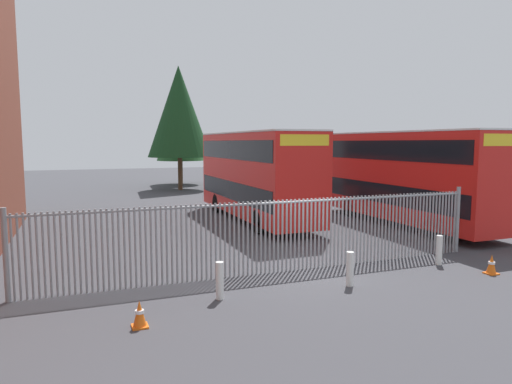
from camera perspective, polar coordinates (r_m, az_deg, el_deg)
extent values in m
plane|color=#3D3D42|center=(21.65, -3.85, -4.19)|extent=(100.00, 100.00, 0.00)
cylinder|color=gray|center=(12.76, -28.80, -7.28)|extent=(0.06, 0.06, 2.20)
cylinder|color=gray|center=(12.74, -28.17, -7.27)|extent=(0.06, 0.06, 2.20)
cylinder|color=gray|center=(12.73, -27.54, -7.25)|extent=(0.06, 0.06, 2.20)
cylinder|color=gray|center=(12.71, -26.91, -7.24)|extent=(0.06, 0.06, 2.20)
cylinder|color=gray|center=(12.70, -26.28, -7.22)|extent=(0.06, 0.06, 2.20)
cylinder|color=gray|center=(12.69, -25.65, -7.20)|extent=(0.06, 0.06, 2.20)
cylinder|color=gray|center=(12.67, -25.02, -7.18)|extent=(0.06, 0.06, 2.20)
cylinder|color=gray|center=(12.67, -24.38, -7.16)|extent=(0.06, 0.06, 2.20)
cylinder|color=gray|center=(12.66, -23.75, -7.14)|extent=(0.06, 0.06, 2.20)
cylinder|color=gray|center=(12.65, -23.11, -7.12)|extent=(0.06, 0.06, 2.20)
cylinder|color=gray|center=(12.65, -22.47, -7.10)|extent=(0.06, 0.06, 2.20)
cylinder|color=gray|center=(12.64, -21.84, -7.08)|extent=(0.06, 0.06, 2.20)
cylinder|color=gray|center=(12.64, -21.20, -7.05)|extent=(0.06, 0.06, 2.20)
cylinder|color=gray|center=(12.64, -20.56, -7.03)|extent=(0.06, 0.06, 2.20)
cylinder|color=gray|center=(12.64, -19.93, -7.00)|extent=(0.06, 0.06, 2.20)
cylinder|color=gray|center=(12.65, -19.29, -6.97)|extent=(0.06, 0.06, 2.20)
cylinder|color=gray|center=(12.65, -18.65, -6.95)|extent=(0.06, 0.06, 2.20)
cylinder|color=gray|center=(12.66, -18.02, -6.92)|extent=(0.06, 0.06, 2.20)
cylinder|color=gray|center=(12.66, -17.38, -6.89)|extent=(0.06, 0.06, 2.20)
cylinder|color=gray|center=(12.67, -16.75, -6.86)|extent=(0.06, 0.06, 2.20)
cylinder|color=gray|center=(12.68, -16.12, -6.83)|extent=(0.06, 0.06, 2.20)
cylinder|color=gray|center=(12.70, -15.48, -6.80)|extent=(0.06, 0.06, 2.20)
cylinder|color=gray|center=(12.71, -14.85, -6.77)|extent=(0.06, 0.06, 2.20)
cylinder|color=gray|center=(12.72, -14.23, -6.73)|extent=(0.06, 0.06, 2.20)
cylinder|color=gray|center=(12.74, -13.60, -6.70)|extent=(0.06, 0.06, 2.20)
cylinder|color=gray|center=(12.76, -12.97, -6.66)|extent=(0.06, 0.06, 2.20)
cylinder|color=gray|center=(12.78, -12.35, -6.63)|extent=(0.06, 0.06, 2.20)
cylinder|color=gray|center=(12.80, -11.73, -6.59)|extent=(0.06, 0.06, 2.20)
cylinder|color=gray|center=(12.82, -11.11, -6.56)|extent=(0.06, 0.06, 2.20)
cylinder|color=gray|center=(12.85, -10.49, -6.52)|extent=(0.06, 0.06, 2.20)
cylinder|color=gray|center=(12.87, -9.88, -6.48)|extent=(0.06, 0.06, 2.20)
cylinder|color=gray|center=(12.90, -9.27, -6.44)|extent=(0.06, 0.06, 2.20)
cylinder|color=gray|center=(12.93, -8.66, -6.41)|extent=(0.06, 0.06, 2.20)
cylinder|color=gray|center=(12.96, -8.05, -6.37)|extent=(0.06, 0.06, 2.20)
cylinder|color=gray|center=(12.99, -7.45, -6.33)|extent=(0.06, 0.06, 2.20)
cylinder|color=gray|center=(13.02, -6.85, -6.29)|extent=(0.06, 0.06, 2.20)
cylinder|color=gray|center=(13.06, -6.25, -6.25)|extent=(0.06, 0.06, 2.20)
cylinder|color=gray|center=(13.09, -5.66, -6.20)|extent=(0.06, 0.06, 2.20)
cylinder|color=gray|center=(13.13, -5.07, -6.16)|extent=(0.06, 0.06, 2.20)
cylinder|color=gray|center=(13.17, -4.48, -6.12)|extent=(0.06, 0.06, 2.20)
cylinder|color=gray|center=(13.21, -3.90, -6.08)|extent=(0.06, 0.06, 2.20)
cylinder|color=gray|center=(13.25, -3.32, -6.03)|extent=(0.06, 0.06, 2.20)
cylinder|color=gray|center=(13.29, -2.74, -5.99)|extent=(0.06, 0.06, 2.20)
cylinder|color=gray|center=(13.34, -2.17, -5.95)|extent=(0.06, 0.06, 2.20)
cylinder|color=gray|center=(13.38, -1.61, -5.90)|extent=(0.06, 0.06, 2.20)
cylinder|color=gray|center=(13.43, -1.04, -5.86)|extent=(0.06, 0.06, 2.20)
cylinder|color=gray|center=(13.47, -0.48, -5.82)|extent=(0.06, 0.06, 2.20)
cylinder|color=gray|center=(13.52, 0.07, -5.77)|extent=(0.06, 0.06, 2.20)
cylinder|color=gray|center=(13.57, 0.63, -5.73)|extent=(0.06, 0.06, 2.20)
cylinder|color=gray|center=(13.62, 1.17, -5.68)|extent=(0.06, 0.06, 2.20)
cylinder|color=gray|center=(13.68, 1.72, -5.64)|extent=(0.06, 0.06, 2.20)
cylinder|color=gray|center=(13.73, 2.26, -5.59)|extent=(0.06, 0.06, 2.20)
cylinder|color=gray|center=(13.79, 2.79, -5.55)|extent=(0.06, 0.06, 2.20)
cylinder|color=gray|center=(13.84, 3.32, -5.50)|extent=(0.06, 0.06, 2.20)
cylinder|color=gray|center=(13.90, 3.85, -5.46)|extent=(0.06, 0.06, 2.20)
cylinder|color=gray|center=(13.96, 4.37, -5.41)|extent=(0.06, 0.06, 2.20)
cylinder|color=gray|center=(14.02, 4.89, -5.36)|extent=(0.06, 0.06, 2.20)
cylinder|color=gray|center=(14.08, 5.40, -5.32)|extent=(0.06, 0.06, 2.20)
cylinder|color=gray|center=(14.14, 5.91, -5.27)|extent=(0.06, 0.06, 2.20)
cylinder|color=gray|center=(14.20, 6.41, -5.23)|extent=(0.06, 0.06, 2.20)
cylinder|color=gray|center=(14.27, 6.91, -5.18)|extent=(0.06, 0.06, 2.20)
cylinder|color=gray|center=(14.33, 7.40, -5.14)|extent=(0.06, 0.06, 2.20)
cylinder|color=gray|center=(14.40, 7.89, -5.09)|extent=(0.06, 0.06, 2.20)
cylinder|color=gray|center=(14.47, 8.38, -5.04)|extent=(0.06, 0.06, 2.20)
cylinder|color=gray|center=(14.54, 8.86, -5.00)|extent=(0.06, 0.06, 2.20)
cylinder|color=gray|center=(14.61, 9.33, -4.95)|extent=(0.06, 0.06, 2.20)
cylinder|color=gray|center=(14.68, 9.80, -4.91)|extent=(0.06, 0.06, 2.20)
cylinder|color=gray|center=(14.75, 10.27, -4.86)|extent=(0.06, 0.06, 2.20)
cylinder|color=gray|center=(14.82, 10.73, -4.82)|extent=(0.06, 0.06, 2.20)
cylinder|color=gray|center=(14.89, 11.19, -4.77)|extent=(0.06, 0.06, 2.20)
cylinder|color=gray|center=(14.97, 11.64, -4.73)|extent=(0.06, 0.06, 2.20)
cylinder|color=gray|center=(15.04, 12.09, -4.68)|extent=(0.06, 0.06, 2.20)
cylinder|color=gray|center=(15.12, 12.54, -4.64)|extent=(0.06, 0.06, 2.20)
cylinder|color=gray|center=(15.20, 12.97, -4.59)|extent=(0.06, 0.06, 2.20)
cylinder|color=gray|center=(15.27, 13.41, -4.55)|extent=(0.06, 0.06, 2.20)
cylinder|color=gray|center=(15.35, 13.84, -4.51)|extent=(0.06, 0.06, 2.20)
cylinder|color=gray|center=(15.43, 14.27, -4.46)|extent=(0.06, 0.06, 2.20)
cylinder|color=gray|center=(15.51, 14.69, -4.42)|extent=(0.06, 0.06, 2.20)
cylinder|color=gray|center=(15.59, 15.10, -4.38)|extent=(0.06, 0.06, 2.20)
cylinder|color=gray|center=(15.68, 15.52, -4.33)|extent=(0.06, 0.06, 2.20)
cylinder|color=gray|center=(15.76, 15.92, -4.29)|extent=(0.06, 0.06, 2.20)
cylinder|color=gray|center=(15.84, 16.33, -4.25)|extent=(0.06, 0.06, 2.20)
cylinder|color=gray|center=(15.93, 16.73, -4.21)|extent=(0.06, 0.06, 2.20)
cylinder|color=gray|center=(16.01, 17.12, -4.16)|extent=(0.06, 0.06, 2.20)
cylinder|color=gray|center=(16.10, 17.51, -4.12)|extent=(0.06, 0.06, 2.20)
cylinder|color=gray|center=(16.19, 17.90, -4.08)|extent=(0.06, 0.06, 2.20)
cylinder|color=gray|center=(16.27, 18.28, -4.04)|extent=(0.06, 0.06, 2.20)
cylinder|color=gray|center=(16.36, 18.66, -4.00)|extent=(0.06, 0.06, 2.20)
cylinder|color=gray|center=(16.45, 19.04, -3.96)|extent=(0.06, 0.06, 2.20)
cylinder|color=gray|center=(16.54, 19.41, -3.92)|extent=(0.06, 0.06, 2.20)
cylinder|color=gray|center=(16.63, 19.77, -3.88)|extent=(0.06, 0.06, 2.20)
cylinder|color=gray|center=(16.72, 20.13, -3.84)|extent=(0.06, 0.06, 2.20)
cylinder|color=gray|center=(16.81, 20.49, -3.80)|extent=(0.06, 0.06, 2.20)
cylinder|color=gray|center=(16.91, 20.85, -3.76)|extent=(0.06, 0.06, 2.20)
cylinder|color=gray|center=(17.00, 21.20, -3.72)|extent=(0.06, 0.06, 2.20)
cylinder|color=gray|center=(17.09, 21.54, -3.68)|extent=(0.06, 0.06, 2.20)
cylinder|color=gray|center=(17.19, 21.89, -3.64)|extent=(0.06, 0.06, 2.20)
cylinder|color=gray|center=(17.28, 22.23, -3.60)|extent=(0.06, 0.06, 2.20)
cylinder|color=gray|center=(17.38, 22.56, -3.56)|extent=(0.06, 0.06, 2.20)
cylinder|color=gray|center=(17.47, 22.89, -3.53)|extent=(0.06, 0.06, 2.20)
cylinder|color=gray|center=(17.57, 23.22, -3.49)|extent=(0.06, 0.06, 2.20)
cylinder|color=gray|center=(17.67, 23.54, -3.45)|extent=(0.06, 0.06, 2.20)
cylinder|color=gray|center=(17.76, 23.86, -3.41)|extent=(0.06, 0.06, 2.20)
cylinder|color=gray|center=(13.56, 2.28, -1.37)|extent=(14.24, 0.07, 0.07)
cylinder|color=gray|center=(12.75, -28.82, -6.95)|extent=(0.14, 0.14, 2.35)
cylinder|color=gray|center=(17.75, 23.88, -3.18)|extent=(0.14, 0.14, 2.35)
cube|color=red|center=(22.72, 18.09, 1.98)|extent=(2.50, 10.80, 4.00)
cube|color=black|center=(22.79, 18.03, -0.02)|extent=(2.54, 10.37, 0.90)
cube|color=black|center=(22.67, 18.20, 5.01)|extent=(2.54, 10.37, 0.90)
cube|color=yellow|center=(18.84, 28.66, 5.74)|extent=(2.12, 0.12, 0.44)
cube|color=silver|center=(22.67, 18.27, 7.10)|extent=(2.50, 10.80, 0.08)
cylinder|color=black|center=(19.72, 21.60, -4.12)|extent=(0.30, 1.04, 1.04)
cylinder|color=black|center=(21.26, 25.97, -3.58)|extent=(0.30, 1.04, 1.04)
cylinder|color=black|center=(24.65, 11.59, -1.80)|extent=(0.30, 1.04, 1.04)
cylinder|color=black|center=(25.91, 15.69, -1.53)|extent=(0.30, 1.04, 1.04)
cube|color=red|center=(22.89, -0.12, 2.32)|extent=(2.50, 10.80, 4.00)
cube|color=black|center=(22.95, -0.12, 0.33)|extent=(2.54, 10.37, 0.90)
cube|color=black|center=(22.84, -0.12, 5.32)|extent=(2.54, 10.37, 0.90)
cube|color=yellow|center=(17.94, 6.08, 6.48)|extent=(2.12, 0.12, 0.44)
cube|color=silver|center=(22.84, -0.12, 7.41)|extent=(2.50, 10.80, 0.08)
cylinder|color=black|center=(19.61, 0.40, -3.73)|extent=(0.30, 1.04, 1.04)
cylinder|color=black|center=(20.51, 6.13, -3.32)|extent=(0.30, 1.04, 1.04)
cylinder|color=black|center=(25.52, -4.83, -1.43)|extent=(0.30, 1.04, 1.04)
cylinder|color=black|center=(26.22, -0.22, -1.20)|extent=(0.30, 1.04, 1.04)
cylinder|color=silver|center=(11.63, -4.56, -10.98)|extent=(0.20, 0.20, 0.95)
cylinder|color=silver|center=(12.86, 11.68, -9.41)|extent=(0.20, 0.20, 0.95)
cylinder|color=silver|center=(15.85, 21.93, -6.76)|extent=(0.20, 0.20, 0.95)
cube|color=orange|center=(10.40, -14.32, -15.95)|extent=(0.34, 0.34, 0.04)
cone|color=orange|center=(10.29, -14.36, -14.43)|extent=(0.28, 0.28, 0.55)
cylinder|color=white|center=(10.28, -14.37, -14.29)|extent=(0.19, 0.19, 0.07)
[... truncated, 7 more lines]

